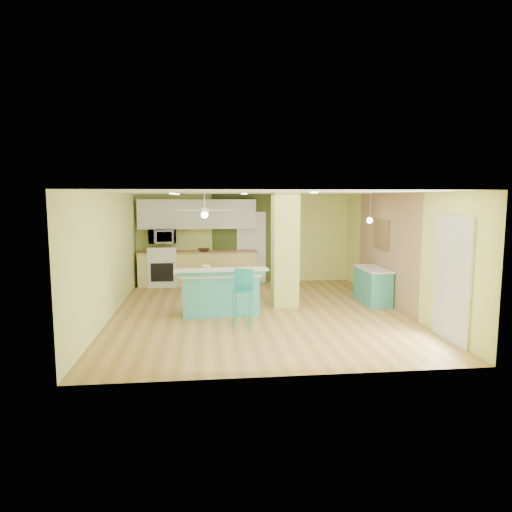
# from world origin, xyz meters

# --- Properties ---
(floor) EXTENTS (6.00, 7.00, 0.01)m
(floor) POSITION_xyz_m (0.00, 0.00, -0.01)
(floor) COLOR olive
(floor) RESTS_ON ground
(ceiling) EXTENTS (6.00, 7.00, 0.01)m
(ceiling) POSITION_xyz_m (0.00, 0.00, 2.50)
(ceiling) COLOR white
(ceiling) RESTS_ON wall_back
(wall_back) EXTENTS (6.00, 0.01, 2.50)m
(wall_back) POSITION_xyz_m (0.00, 3.50, 1.25)
(wall_back) COLOR #D5DD76
(wall_back) RESTS_ON floor
(wall_front) EXTENTS (6.00, 0.01, 2.50)m
(wall_front) POSITION_xyz_m (0.00, -3.50, 1.25)
(wall_front) COLOR #D5DD76
(wall_front) RESTS_ON floor
(wall_left) EXTENTS (0.01, 7.00, 2.50)m
(wall_left) POSITION_xyz_m (-3.00, 0.00, 1.25)
(wall_left) COLOR #D5DD76
(wall_left) RESTS_ON floor
(wall_right) EXTENTS (0.01, 7.00, 2.50)m
(wall_right) POSITION_xyz_m (3.00, 0.00, 1.25)
(wall_right) COLOR #D5DD76
(wall_right) RESTS_ON floor
(wood_panel) EXTENTS (0.02, 3.40, 2.50)m
(wood_panel) POSITION_xyz_m (2.99, 0.60, 1.25)
(wood_panel) COLOR #917052
(wood_panel) RESTS_ON floor
(olive_accent) EXTENTS (2.20, 0.02, 2.50)m
(olive_accent) POSITION_xyz_m (0.20, 3.49, 1.25)
(olive_accent) COLOR #3E4D1F
(olive_accent) RESTS_ON floor
(interior_door) EXTENTS (0.82, 0.05, 2.00)m
(interior_door) POSITION_xyz_m (0.20, 3.46, 1.00)
(interior_door) COLOR silver
(interior_door) RESTS_ON floor
(french_door) EXTENTS (0.04, 1.08, 2.10)m
(french_door) POSITION_xyz_m (2.97, -2.30, 1.05)
(french_door) COLOR silver
(french_door) RESTS_ON floor
(column) EXTENTS (0.55, 0.55, 2.50)m
(column) POSITION_xyz_m (0.65, 0.50, 1.25)
(column) COLOR #B7BC57
(column) RESTS_ON floor
(kitchen_run) EXTENTS (3.25, 0.63, 0.94)m
(kitchen_run) POSITION_xyz_m (-1.30, 3.20, 0.47)
(kitchen_run) COLOR #D7C570
(kitchen_run) RESTS_ON floor
(stove) EXTENTS (0.76, 0.66, 1.08)m
(stove) POSITION_xyz_m (-2.25, 3.19, 0.46)
(stove) COLOR silver
(stove) RESTS_ON floor
(upper_cabinets) EXTENTS (3.20, 0.34, 0.80)m
(upper_cabinets) POSITION_xyz_m (-1.30, 3.32, 1.95)
(upper_cabinets) COLOR silver
(upper_cabinets) RESTS_ON wall_back
(microwave) EXTENTS (0.70, 0.48, 0.39)m
(microwave) POSITION_xyz_m (-2.25, 3.20, 1.35)
(microwave) COLOR white
(microwave) RESTS_ON wall_back
(ceiling_fan) EXTENTS (1.41, 1.41, 0.61)m
(ceiling_fan) POSITION_xyz_m (-1.10, 2.00, 2.08)
(ceiling_fan) COLOR white
(ceiling_fan) RESTS_ON ceiling
(pendant_lamp) EXTENTS (0.14, 0.14, 0.69)m
(pendant_lamp) POSITION_xyz_m (2.65, 0.75, 1.88)
(pendant_lamp) COLOR white
(pendant_lamp) RESTS_ON ceiling
(wall_decor) EXTENTS (0.03, 0.90, 0.70)m
(wall_decor) POSITION_xyz_m (2.96, 0.80, 1.55)
(wall_decor) COLOR brown
(wall_decor) RESTS_ON wood_panel
(peninsula) EXTENTS (1.88, 1.07, 0.99)m
(peninsula) POSITION_xyz_m (-0.80, -0.03, 0.46)
(peninsula) COLOR teal
(peninsula) RESTS_ON floor
(bar_stool) EXTENTS (0.43, 0.43, 1.07)m
(bar_stool) POSITION_xyz_m (-0.40, -0.98, 0.72)
(bar_stool) COLOR teal
(bar_stool) RESTS_ON floor
(side_counter) EXTENTS (0.53, 1.25, 0.81)m
(side_counter) POSITION_xyz_m (2.70, 0.57, 0.41)
(side_counter) COLOR teal
(side_counter) RESTS_ON floor
(fruit_bowl) EXTENTS (0.41, 0.41, 0.08)m
(fruit_bowl) POSITION_xyz_m (-1.14, 3.14, 0.98)
(fruit_bowl) COLOR #392817
(fruit_bowl) RESTS_ON kitchen_run
(canister) EXTENTS (0.17, 0.17, 0.15)m
(canister) POSITION_xyz_m (-1.09, 0.00, 0.94)
(canister) COLOR gold
(canister) RESTS_ON peninsula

